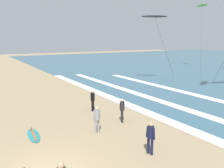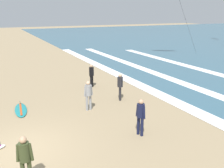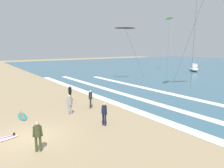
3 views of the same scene
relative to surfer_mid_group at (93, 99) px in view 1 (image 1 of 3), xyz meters
name	(u,v)px [view 1 (image 1 of 3)]	position (x,y,z in m)	size (l,w,h in m)	color
wave_foam_shoreline	(171,122)	(4.92, 3.24, -0.94)	(45.92, 0.97, 0.01)	white
wave_foam_mid_break	(216,119)	(6.13, 6.30, -0.94)	(46.86, 0.91, 0.01)	white
surfer_mid_group	(93,99)	(0.00, 0.00, 0.00)	(0.40, 0.44, 1.60)	black
surfer_left_near	(122,108)	(3.14, 0.54, 0.00)	(0.50, 0.32, 1.60)	#232328
surfer_right_near	(150,135)	(7.35, -0.73, 0.00)	(0.51, 0.32, 1.60)	#141938
surfer_background_far	(97,117)	(3.81, -1.68, 0.00)	(0.32, 0.51, 1.60)	gray
surfboard_foreground_flat	(34,135)	(2.29, -4.94, -0.91)	(2.14, 0.76, 0.25)	teal
kite_black_far_left	(154,17)	(-6.78, 12.06, 7.09)	(2.55, 7.01, 8.31)	black
kite_lime_far_right	(202,6)	(-12.91, 28.93, 10.31)	(6.94, 7.16, 11.56)	#70C628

